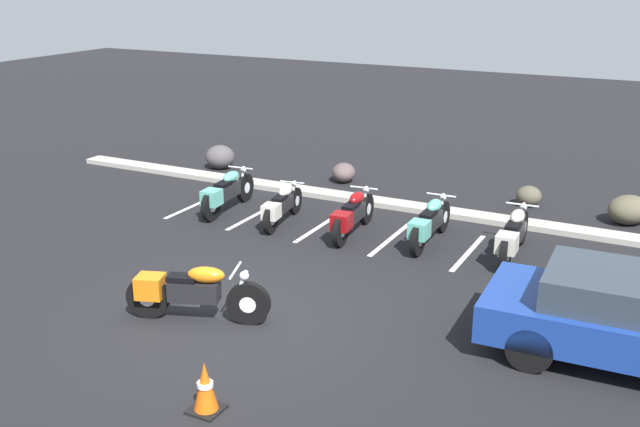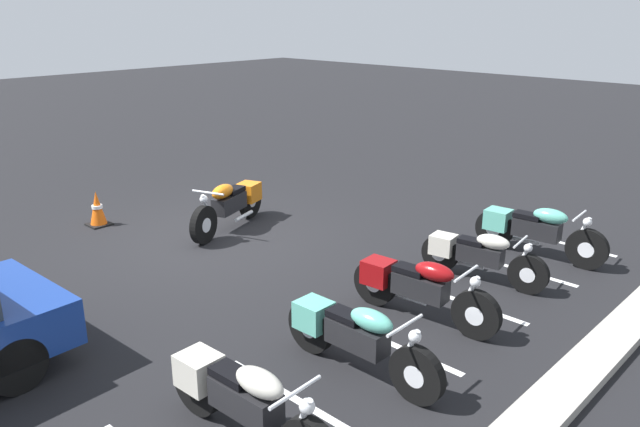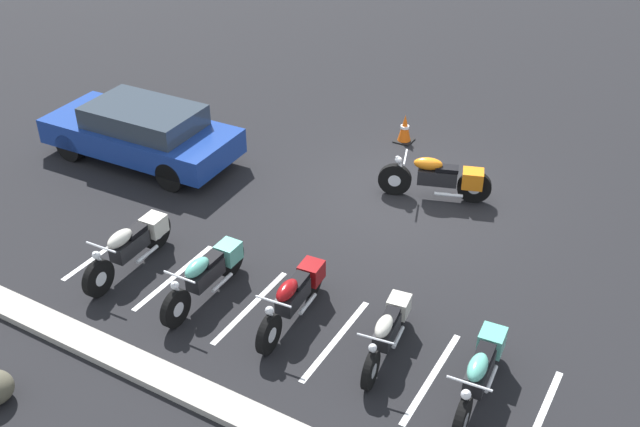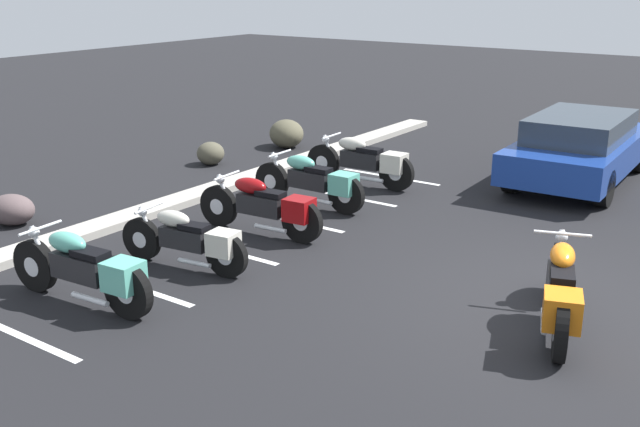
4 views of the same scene
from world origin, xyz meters
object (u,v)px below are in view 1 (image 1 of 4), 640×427
parked_bike_0 (226,192)px  parked_bike_3 (429,223)px  parked_bike_4 (513,235)px  motorcycle_orange_featured (190,292)px  landscape_rock_0 (220,157)px  parked_bike_2 (352,215)px  landscape_rock_2 (529,196)px  parked_bike_1 (281,206)px  traffic_cone (205,388)px  landscape_rock_1 (629,210)px  landscape_rock_3 (344,173)px

parked_bike_0 → parked_bike_3: size_ratio=1.02×
parked_bike_0 → parked_bike_4: 6.33m
motorcycle_orange_featured → landscape_rock_0: size_ratio=2.80×
parked_bike_2 → landscape_rock_2: (2.74, 3.66, -0.22)m
motorcycle_orange_featured → parked_bike_3: 5.28m
parked_bike_1 → traffic_cone: parked_bike_1 is taller
parked_bike_0 → landscape_rock_0: 3.81m
motorcycle_orange_featured → parked_bike_1: motorcycle_orange_featured is taller
parked_bike_1 → parked_bike_3: parked_bike_3 is taller
landscape_rock_0 → parked_bike_0: bearing=-53.5°
landscape_rock_0 → traffic_cone: traffic_cone is taller
parked_bike_3 → parked_bike_4: size_ratio=0.97×
parked_bike_4 → landscape_rock_1: size_ratio=2.44×
landscape_rock_2 → traffic_cone: bearing=-99.4°
landscape_rock_2 → traffic_cone: traffic_cone is taller
parked_bike_0 → landscape_rock_3: (1.27, 3.41, -0.22)m
motorcycle_orange_featured → parked_bike_1: 4.66m
parked_bike_0 → landscape_rock_2: (5.88, 3.54, -0.23)m
motorcycle_orange_featured → landscape_rock_3: 8.22m
parked_bike_1 → parked_bike_3: (3.18, 0.27, 0.04)m
parked_bike_0 → landscape_rock_1: (8.04, 3.24, -0.15)m
landscape_rock_0 → traffic_cone: bearing=-56.4°
parked_bike_1 → landscape_rock_3: 3.58m
landscape_rock_1 → landscape_rock_3: size_ratio=1.25×
parked_bike_3 → landscape_rock_3: bearing=45.4°
motorcycle_orange_featured → landscape_rock_2: motorcycle_orange_featured is taller
parked_bike_1 → landscape_rock_3: parked_bike_1 is taller
parked_bike_0 → landscape_rock_0: (-2.26, 3.06, -0.14)m
parked_bike_0 → landscape_rock_2: bearing=-63.5°
parked_bike_3 → traffic_cone: size_ratio=3.25×
parked_bike_0 → parked_bike_3: bearing=-93.2°
parked_bike_0 → parked_bike_1: bearing=-100.7°
landscape_rock_1 → traffic_cone: 10.61m
landscape_rock_3 → parked_bike_1: bearing=-86.0°
parked_bike_2 → parked_bike_4: bearing=-89.9°
parked_bike_0 → traffic_cone: size_ratio=3.31×
parked_bike_2 → landscape_rock_3: size_ratio=2.96×
motorcycle_orange_featured → landscape_rock_0: 9.13m
parked_bike_1 → parked_bike_2: bearing=-96.4°
motorcycle_orange_featured → traffic_cone: 2.57m
parked_bike_0 → landscape_rock_3: 3.64m
landscape_rock_2 → parked_bike_3: bearing=-109.1°
parked_bike_1 → parked_bike_4: bearing=-94.3°
traffic_cone → landscape_rock_1: bearing=68.8°
landscape_rock_3 → parked_bike_0: bearing=-110.4°
parked_bike_1 → landscape_rock_1: (6.52, 3.40, -0.10)m
landscape_rock_1 → landscape_rock_3: bearing=178.6°
motorcycle_orange_featured → parked_bike_0: motorcycle_orange_featured is taller
motorcycle_orange_featured → parked_bike_4: 6.15m
parked_bike_0 → parked_bike_2: parked_bike_0 is taller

